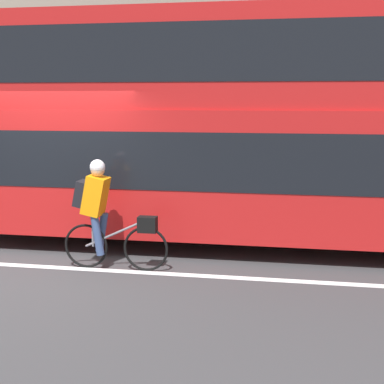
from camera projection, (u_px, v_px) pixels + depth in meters
name	position (u px, v px, depth m)	size (l,w,h in m)	color
ground_plane	(44.00, 265.00, 7.77)	(80.00, 80.00, 0.00)	#38383A
road_center_line	(41.00, 266.00, 7.69)	(50.00, 0.14, 0.01)	silver
sidewalk_curb	(145.00, 193.00, 13.29)	(60.00, 1.63, 0.12)	gray
building_facade	(153.00, 68.00, 13.68)	(60.00, 0.30, 6.31)	gray
bus	(311.00, 120.00, 8.54)	(11.75, 2.62, 3.70)	black
cyclist_on_bike	(103.00, 210.00, 7.46)	(1.52, 0.32, 1.56)	black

